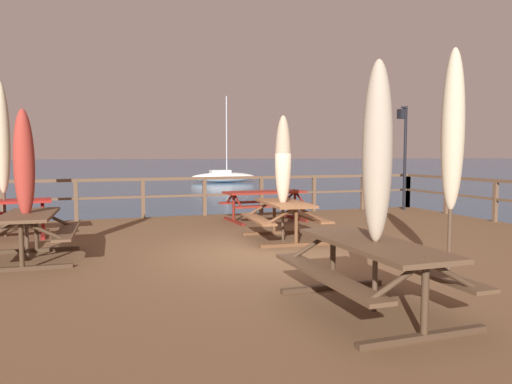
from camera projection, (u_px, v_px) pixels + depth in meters
name	position (u px, v px, depth m)	size (l,w,h in m)	color
ground_plane	(271.00, 296.00, 8.36)	(600.00, 600.00, 0.00)	navy
wooden_deck	(271.00, 274.00, 8.33)	(13.82, 11.04, 0.77)	brown
railing_waterside_far	(204.00, 189.00, 13.32)	(13.62, 0.10, 1.09)	brown
picnic_table_mid_centre	(265.00, 199.00, 12.33)	(2.17, 1.53, 0.78)	maroon
picnic_table_back_left	(29.00, 226.00, 7.64)	(1.46, 1.83, 0.78)	brown
picnic_table_back_right	(372.00, 260.00, 5.16)	(1.41, 2.13, 0.78)	brown
picnic_table_mid_left	(285.00, 212.00, 9.51)	(1.52, 1.87, 0.78)	brown
picnic_table_mid_right	(8.00, 211.00, 9.86)	(1.77, 1.53, 0.78)	maroon
patio_umbrella_tall_back_right	(453.00, 131.00, 6.75)	(0.32, 0.32, 3.21)	#4C3828
patio_umbrella_tall_mid_right	(24.00, 164.00, 7.62)	(0.32, 0.32, 2.45)	#4C3828
patio_umbrella_short_back	(377.00, 153.00, 5.05)	(0.32, 0.32, 2.71)	#4C3828
patio_umbrella_tall_mid_left	(283.00, 161.00, 9.38)	(0.32, 0.32, 2.48)	#4C3828
patio_umbrella_short_front	(2.00, 139.00, 9.77)	(0.32, 0.32, 3.20)	#4C3828
lamp_post_hooked	(404.00, 141.00, 14.50)	(0.56, 0.51, 3.20)	black
sailboat_distant	(223.00, 177.00, 42.87)	(6.00, 1.69, 7.72)	white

